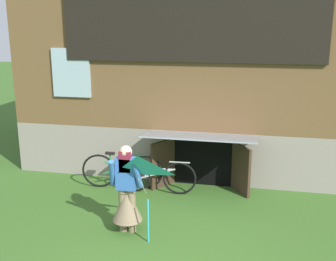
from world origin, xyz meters
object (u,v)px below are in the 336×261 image
at_px(bicycle_silver, 157,176).
at_px(bicycle_green, 122,171).
at_px(kite, 138,177).
at_px(person, 127,196).

relative_size(bicycle_silver, bicycle_green, 0.95).
bearing_deg(kite, bicycle_silver, 96.14).
xyz_separation_m(person, kite, (0.34, -0.47, 0.56)).
height_order(person, bicycle_silver, person).
xyz_separation_m(kite, bicycle_silver, (-0.24, 2.22, -0.84)).
height_order(person, bicycle_green, person).
distance_m(kite, bicycle_green, 2.69).
bearing_deg(person, kite, -42.41).
relative_size(kite, bicycle_silver, 0.87).
distance_m(person, bicycle_silver, 1.77).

